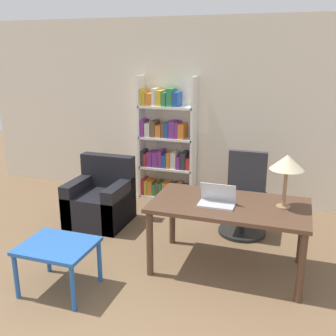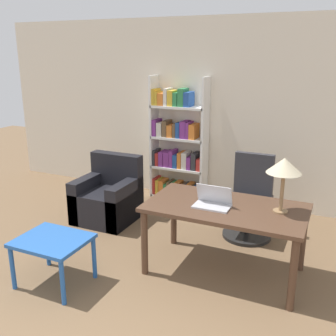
{
  "view_description": "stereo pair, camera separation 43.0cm",
  "coord_description": "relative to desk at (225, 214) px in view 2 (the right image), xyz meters",
  "views": [
    {
      "loc": [
        1.07,
        -1.17,
        2.21
      ],
      "look_at": [
        -0.25,
        2.74,
        0.99
      ],
      "focal_mm": 42.0,
      "sensor_mm": 36.0,
      "label": 1
    },
    {
      "loc": [
        1.47,
        -1.02,
        2.21
      ],
      "look_at": [
        -0.25,
        2.74,
        0.99
      ],
      "focal_mm": 42.0,
      "sensor_mm": 36.0,
      "label": 2
    }
  ],
  "objects": [
    {
      "name": "desk",
      "position": [
        0.0,
        0.0,
        0.0
      ],
      "size": [
        1.58,
        0.86,
        0.74
      ],
      "color": "#4C3323",
      "rests_on": "ground_plane"
    },
    {
      "name": "table_lamp",
      "position": [
        0.52,
        0.07,
        0.54
      ],
      "size": [
        0.33,
        0.33,
        0.54
      ],
      "color": "olive",
      "rests_on": "desk"
    },
    {
      "name": "wall_back",
      "position": [
        -0.48,
        1.99,
        0.71
      ],
      "size": [
        8.0,
        0.06,
        2.7
      ],
      "color": "beige",
      "rests_on": "ground_plane"
    },
    {
      "name": "laptop",
      "position": [
        -0.12,
        -0.07,
        0.14
      ],
      "size": [
        0.36,
        0.21,
        0.22
      ],
      "color": "#B2B2B7",
      "rests_on": "desk"
    },
    {
      "name": "bookshelf",
      "position": [
        -1.3,
        1.8,
        0.17
      ],
      "size": [
        0.87,
        0.28,
        1.88
      ],
      "color": "white",
      "rests_on": "ground_plane"
    },
    {
      "name": "side_table_blue",
      "position": [
        -1.45,
        -0.9,
        -0.23
      ],
      "size": [
        0.67,
        0.56,
        0.48
      ],
      "color": "#2356A3",
      "rests_on": "ground_plane"
    },
    {
      "name": "armchair",
      "position": [
        -1.83,
        0.65,
        -0.35
      ],
      "size": [
        0.75,
        0.73,
        0.87
      ],
      "color": "black",
      "rests_on": "ground_plane"
    },
    {
      "name": "office_chair",
      "position": [
        0.03,
        0.98,
        -0.2
      ],
      "size": [
        0.6,
        0.6,
        1.02
      ],
      "color": "black",
      "rests_on": "ground_plane"
    }
  ]
}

